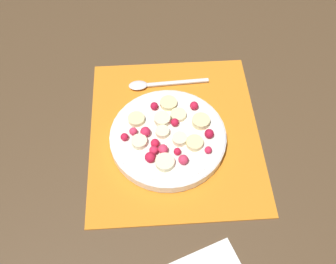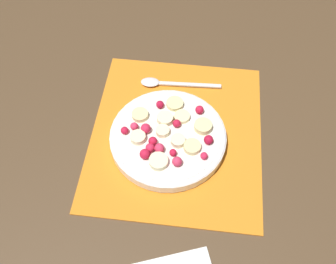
% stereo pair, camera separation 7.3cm
% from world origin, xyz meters
% --- Properties ---
extents(ground_plane, '(3.00, 3.00, 0.00)m').
position_xyz_m(ground_plane, '(0.00, 0.00, 0.00)').
color(ground_plane, '#4C3823').
extents(placemat, '(0.39, 0.35, 0.01)m').
position_xyz_m(placemat, '(0.00, 0.00, 0.00)').
color(placemat, orange).
rests_on(placemat, ground_plane).
extents(fruit_bowl, '(0.23, 0.23, 0.04)m').
position_xyz_m(fruit_bowl, '(-0.02, 0.01, 0.02)').
color(fruit_bowl, white).
rests_on(fruit_bowl, placemat).
extents(spoon, '(0.03, 0.18, 0.01)m').
position_xyz_m(spoon, '(0.13, 0.04, 0.01)').
color(spoon, silver).
rests_on(spoon, placemat).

